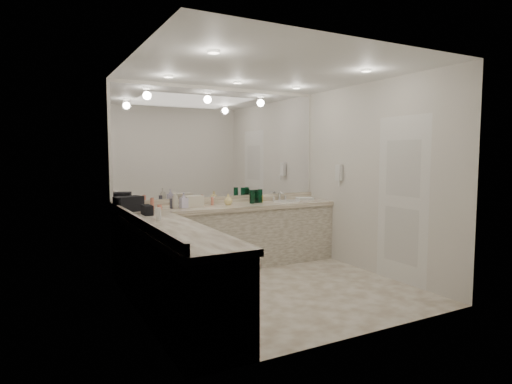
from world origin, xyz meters
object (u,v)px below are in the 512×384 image
soap_bottle_a (175,200)px  soap_bottle_c (228,199)px  sink (286,202)px  black_toiletry_bag (129,204)px  soap_bottle_b (184,200)px  cream_cosmetic_case (193,201)px  hand_towel (305,199)px  wall_phone (339,173)px

soap_bottle_a → soap_bottle_c: bearing=1.7°
sink → black_toiletry_bag: size_ratio=1.35×
sink → soap_bottle_b: soap_bottle_b is taller
black_toiletry_bag → soap_bottle_b: size_ratio=1.55×
cream_cosmetic_case → hand_towel: size_ratio=1.05×
cream_cosmetic_case → hand_towel: (1.86, -0.02, -0.06)m
sink → wall_phone: (0.61, -0.50, 0.46)m
hand_towel → black_toiletry_bag: bearing=-178.2°
soap_bottle_c → sink: bearing=-1.3°
cream_cosmetic_case → soap_bottle_c: soap_bottle_c is taller
sink → soap_bottle_b: bearing=-179.6°
soap_bottle_a → soap_bottle_c: size_ratio=1.45×
sink → hand_towel: size_ratio=1.74×
cream_cosmetic_case → soap_bottle_b: 0.18m
hand_towel → soap_bottle_b: bearing=-178.3°
wall_phone → hand_towel: wall_phone is taller
wall_phone → soap_bottle_b: bearing=167.8°
sink → soap_bottle_b: 1.65m
soap_bottle_c → soap_bottle_b: bearing=-177.1°
sink → black_toiletry_bag: (-2.38, -0.04, 0.10)m
soap_bottle_a → soap_bottle_c: 0.79m
wall_phone → soap_bottle_a: size_ratio=1.05×
wall_phone → sink: bearing=140.4°
wall_phone → soap_bottle_c: bearing=161.7°
black_toiletry_bag → hand_towel: (2.75, 0.09, -0.07)m
soap_bottle_b → cream_cosmetic_case: bearing=26.5°
sink → soap_bottle_c: size_ratio=2.79×
black_toiletry_bag → soap_bottle_c: 1.41m
hand_towel → soap_bottle_b: size_ratio=1.20×
cream_cosmetic_case → soap_bottle_c: (0.52, -0.04, 0.00)m
sink → hand_towel: bearing=7.4°
wall_phone → black_toiletry_bag: bearing=171.2°
soap_bottle_a → soap_bottle_b: size_ratio=1.09×
sink → soap_bottle_c: (-0.97, 0.02, 0.08)m
sink → wall_phone: size_ratio=1.83×
soap_bottle_b → soap_bottle_c: bearing=2.9°
cream_cosmetic_case → soap_bottle_b: soap_bottle_b is taller
sink → soap_bottle_a: 1.77m
black_toiletry_bag → hand_towel: size_ratio=1.29×
wall_phone → black_toiletry_bag: 3.04m
soap_bottle_b → black_toiletry_bag: bearing=-177.8°
sink → soap_bottle_c: bearing=178.7°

